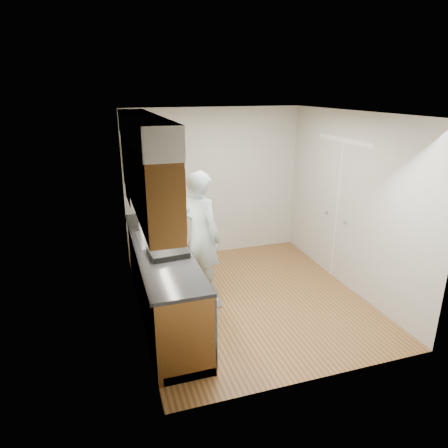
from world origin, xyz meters
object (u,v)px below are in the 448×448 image
Objects in this scene: soap_bottle_b at (152,218)px; steel_can at (160,224)px; dish_rack at (168,253)px; soda_can at (159,224)px; soap_bottle_a at (142,220)px; person at (201,227)px.

soap_bottle_b is 1.47× the size of steel_can.
dish_rack is at bearing -93.42° from steel_can.
soda_can reaches higher than dish_rack.
soap_bottle_a reaches higher than soda_can.
steel_can is (-0.49, 0.37, -0.02)m from person.
dish_rack is (-0.05, -0.98, -0.03)m from soda_can.
person reaches higher than soda_can.
soap_bottle_b reaches higher than soda_can.
soap_bottle_a is 2.20× the size of steel_can.
dish_rack is at bearing -88.89° from soap_bottle_b.
person is at bearing 42.48° from dish_rack.
steel_can reaches higher than soda_can.
soap_bottle_b is (-0.58, 0.54, 0.02)m from person.
dish_rack is at bearing 107.39° from person.
soap_bottle_a reaches higher than dish_rack.
dish_rack is (0.18, -0.96, -0.11)m from soap_bottle_a.
steel_can is at bearing -63.90° from soap_bottle_b.
steel_can is 0.31× the size of dish_rack.
soda_can is 0.30× the size of dish_rack.
soap_bottle_b is (0.15, 0.19, -0.05)m from soap_bottle_a.
dish_rack is (0.02, -1.15, -0.06)m from soap_bottle_b.
soap_bottle_b is 1.53× the size of soda_can.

